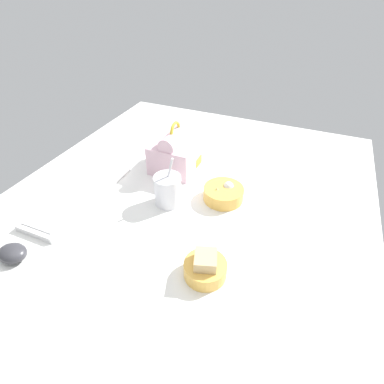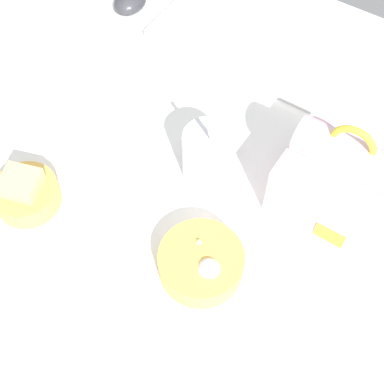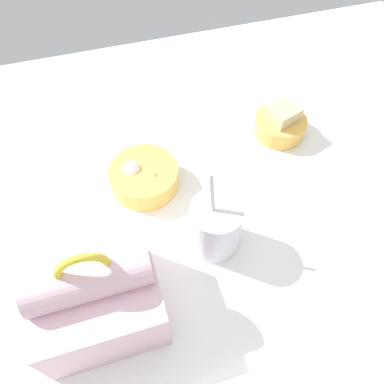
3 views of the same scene
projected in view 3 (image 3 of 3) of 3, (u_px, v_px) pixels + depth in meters
desk_surface at (210, 222)px, 64.63cm from camera, size 140.00×110.00×2.00cm
lunch_bag at (97, 294)px, 49.53cm from camera, size 16.12×15.00×17.49cm
soup_cup at (215, 226)px, 57.25cm from camera, size 8.06×8.06×15.77cm
bento_bowl_sandwich at (280, 124)px, 73.86cm from camera, size 10.08×10.08×6.58cm
bento_bowl_snacks at (144, 176)px, 66.35cm from camera, size 12.27×12.27×5.36cm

